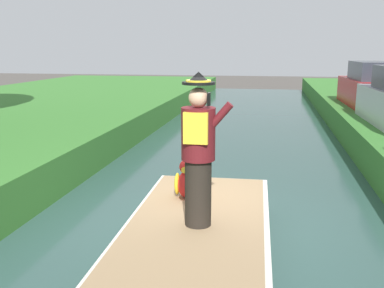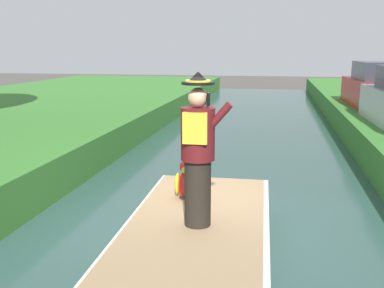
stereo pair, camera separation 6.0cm
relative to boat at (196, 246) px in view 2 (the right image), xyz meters
name	(u,v)px [view 2 (the right image)]	position (x,y,z in m)	size (l,w,h in m)	color
ground_plane	(209,239)	(0.00, 1.09, -0.40)	(80.00, 80.00, 0.00)	#4C4742
canal_water	(209,236)	(0.00, 1.09, -0.35)	(5.82, 48.00, 0.10)	#2D4C47
boat	(196,246)	(0.00, 0.00, 0.00)	(1.91, 4.25, 0.61)	silver
person_pirate	(198,151)	(0.04, -0.06, 1.23)	(0.61, 0.42, 1.85)	black
parrot_plush	(187,181)	(-0.29, 0.88, 0.55)	(0.36, 0.34, 0.57)	red
parked_car_red	(378,88)	(4.30, 10.67, 1.11)	(1.82, 4.05, 1.50)	red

